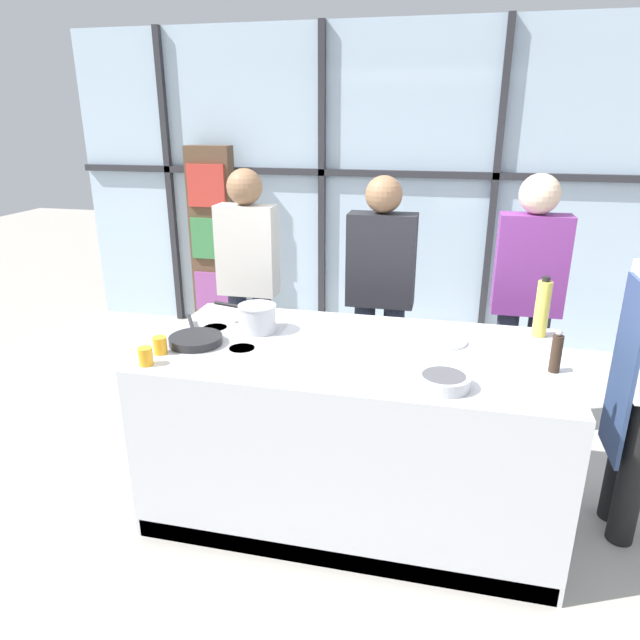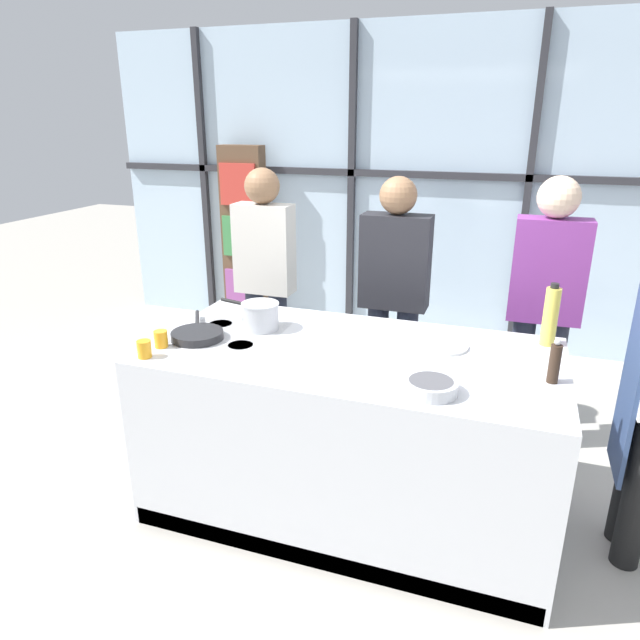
% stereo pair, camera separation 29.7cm
% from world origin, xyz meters
% --- Properties ---
extents(ground_plane, '(18.00, 18.00, 0.00)m').
position_xyz_m(ground_plane, '(0.00, 0.00, 0.00)').
color(ground_plane, '#ADA89E').
extents(back_window_wall, '(6.40, 0.10, 2.80)m').
position_xyz_m(back_window_wall, '(0.00, 2.66, 1.40)').
color(back_window_wall, silver).
rests_on(back_window_wall, ground_plane).
extents(bookshelf, '(0.43, 0.19, 1.77)m').
position_xyz_m(bookshelf, '(-1.82, 2.47, 0.89)').
color(bookshelf, brown).
rests_on(bookshelf, ground_plane).
extents(demo_island, '(2.05, 1.04, 0.92)m').
position_xyz_m(demo_island, '(-0.00, -0.00, 0.46)').
color(demo_island, silver).
rests_on(demo_island, ground_plane).
extents(spectator_far_left, '(0.40, 0.24, 1.71)m').
position_xyz_m(spectator_far_left, '(-0.92, 0.99, 0.99)').
color(spectator_far_left, '#232838').
rests_on(spectator_far_left, ground_plane).
extents(spectator_center_left, '(0.44, 0.24, 1.68)m').
position_xyz_m(spectator_center_left, '(0.00, 0.99, 0.96)').
color(spectator_center_left, '#232838').
rests_on(spectator_center_left, ground_plane).
extents(spectator_center_right, '(0.42, 0.24, 1.71)m').
position_xyz_m(spectator_center_right, '(0.92, 0.99, 0.98)').
color(spectator_center_right, '#232838').
rests_on(spectator_center_right, ground_plane).
extents(frying_pan, '(0.33, 0.45, 0.04)m').
position_xyz_m(frying_pan, '(-0.81, -0.12, 0.94)').
color(frying_pan, '#232326').
rests_on(frying_pan, demo_island).
extents(saucepan, '(0.38, 0.21, 0.15)m').
position_xyz_m(saucepan, '(-0.56, 0.13, 1.00)').
color(saucepan, silver).
rests_on(saucepan, demo_island).
extents(white_plate, '(0.25, 0.25, 0.01)m').
position_xyz_m(white_plate, '(0.42, 0.18, 0.93)').
color(white_plate, white).
rests_on(white_plate, demo_island).
extents(mixing_bowl, '(0.23, 0.23, 0.06)m').
position_xyz_m(mixing_bowl, '(0.44, -0.35, 0.95)').
color(mixing_bowl, silver).
rests_on(mixing_bowl, demo_island).
extents(oil_bottle, '(0.07, 0.07, 0.33)m').
position_xyz_m(oil_bottle, '(0.92, 0.39, 1.08)').
color(oil_bottle, '#E0CC4C').
rests_on(oil_bottle, demo_island).
extents(pepper_grinder, '(0.05, 0.05, 0.20)m').
position_xyz_m(pepper_grinder, '(0.93, -0.07, 1.02)').
color(pepper_grinder, '#332319').
rests_on(pepper_grinder, demo_island).
extents(juice_glass_near, '(0.07, 0.07, 0.09)m').
position_xyz_m(juice_glass_near, '(-0.92, -0.42, 0.96)').
color(juice_glass_near, orange).
rests_on(juice_glass_near, demo_island).
extents(juice_glass_far, '(0.07, 0.07, 0.09)m').
position_xyz_m(juice_glass_far, '(-0.92, -0.28, 0.96)').
color(juice_glass_far, orange).
rests_on(juice_glass_far, demo_island).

